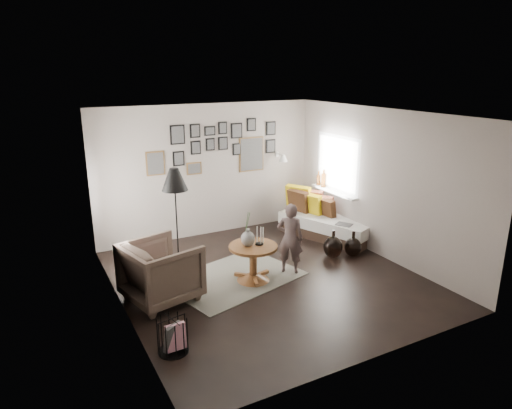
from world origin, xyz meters
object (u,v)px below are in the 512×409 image
demijohn_large (333,247)px  child (290,239)px  demijohn_small (353,247)px  pedestal_table (253,265)px  floor_lamp (175,183)px  armchair (161,272)px  vase (248,236)px  daybed (325,221)px  magazine_basket (173,335)px

demijohn_large → child: (-1.00, -0.16, 0.39)m
demijohn_large → demijohn_small: demijohn_large is taller
pedestal_table → floor_lamp: size_ratio=0.43×
armchair → demijohn_large: (3.13, 0.07, -0.24)m
floor_lamp → pedestal_table: bearing=-41.8°
armchair → demijohn_small: size_ratio=2.08×
vase → demijohn_small: bearing=0.4°
vase → armchair: 1.41m
demijohn_large → child: 1.09m
armchair → pedestal_table: bearing=-107.4°
floor_lamp → child: bearing=-27.6°
pedestal_table → child: 0.74m
daybed → vase: bearing=-175.2°
armchair → daybed: bearing=-88.1°
floor_lamp → magazine_basket: floor_lamp is taller
daybed → floor_lamp: floor_lamp is taller
daybed → magazine_basket: (-3.95, -2.36, -0.08)m
floor_lamp → vase: bearing=-43.7°
magazine_basket → demijohn_large: 3.66m
demijohn_large → demijohn_small: 0.37m
demijohn_large → floor_lamp: bearing=165.3°
armchair → magazine_basket: size_ratio=2.22×
demijohn_large → child: child is taller
vase → armchair: size_ratio=0.56×
floor_lamp → magazine_basket: size_ratio=4.02×
magazine_basket → demijohn_large: size_ratio=0.85×
daybed → demijohn_small: size_ratio=4.40×
armchair → child: (2.12, -0.09, 0.15)m
armchair → magazine_basket: (-0.27, -1.31, -0.23)m
floor_lamp → child: 2.04m
magazine_basket → demijohn_small: bearing=18.6°
floor_lamp → magazine_basket: (-0.78, -2.06, -1.30)m
armchair → demijohn_large: 3.14m
floor_lamp → demijohn_large: size_ratio=3.43×
vase → magazine_basket: size_ratio=1.24×
magazine_basket → demijohn_small: demijohn_small is taller
floor_lamp → magazine_basket: 2.56m
vase → demijohn_large: 1.85m
vase → demijohn_small: size_ratio=1.17×
floor_lamp → demijohn_large: bearing=-14.7°
pedestal_table → magazine_basket: bearing=-144.5°
magazine_basket → child: child is taller
daybed → armchair: 3.83m
child → floor_lamp: bearing=12.5°
pedestal_table → vase: (-0.08, 0.02, 0.49)m
floor_lamp → demijohn_small: 3.35m
vase → floor_lamp: (-0.86, 0.82, 0.75)m
pedestal_table → armchair: armchair is taller
pedestal_table → demijohn_small: bearing=0.9°
daybed → armchair: size_ratio=2.12×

